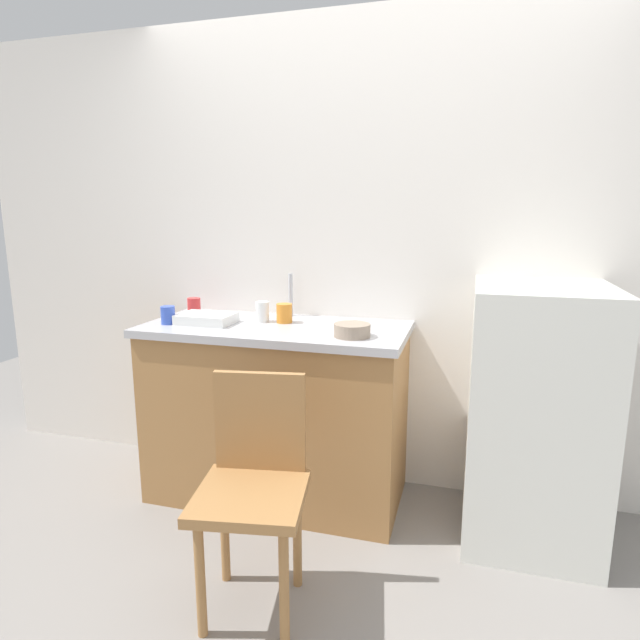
{
  "coord_description": "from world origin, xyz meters",
  "views": [
    {
      "loc": [
        0.53,
        -1.84,
        1.5
      ],
      "look_at": [
        -0.17,
        0.6,
        0.98
      ],
      "focal_mm": 29.92,
      "sensor_mm": 36.0,
      "label": 1
    }
  ],
  "objects_px": {
    "refrigerator": "(535,415)",
    "cup_orange": "(284,313)",
    "cup_white": "(262,312)",
    "cup_red": "(194,306)",
    "chair": "(254,481)",
    "dish_tray": "(206,319)",
    "terracotta_bowl": "(352,330)",
    "cup_blue": "(168,315)"
  },
  "relations": [
    {
      "from": "terracotta_bowl",
      "to": "chair",
      "type": "bearing_deg",
      "value": -109.94
    },
    {
      "from": "terracotta_bowl",
      "to": "cup_orange",
      "type": "relative_size",
      "value": 1.71
    },
    {
      "from": "cup_blue",
      "to": "cup_red",
      "type": "relative_size",
      "value": 0.96
    },
    {
      "from": "cup_blue",
      "to": "cup_red",
      "type": "height_order",
      "value": "cup_red"
    },
    {
      "from": "cup_white",
      "to": "terracotta_bowl",
      "type": "bearing_deg",
      "value": -20.74
    },
    {
      "from": "refrigerator",
      "to": "cup_white",
      "type": "distance_m",
      "value": 1.41
    },
    {
      "from": "refrigerator",
      "to": "chair",
      "type": "xyz_separation_m",
      "value": [
        -1.06,
        -0.76,
        -0.09
      ]
    },
    {
      "from": "refrigerator",
      "to": "cup_orange",
      "type": "distance_m",
      "value": 1.3
    },
    {
      "from": "cup_blue",
      "to": "cup_white",
      "type": "distance_m",
      "value": 0.48
    },
    {
      "from": "refrigerator",
      "to": "cup_white",
      "type": "relative_size",
      "value": 11.1
    },
    {
      "from": "terracotta_bowl",
      "to": "cup_orange",
      "type": "bearing_deg",
      "value": 152.59
    },
    {
      "from": "cup_orange",
      "to": "cup_blue",
      "type": "bearing_deg",
      "value": -160.76
    },
    {
      "from": "dish_tray",
      "to": "cup_white",
      "type": "bearing_deg",
      "value": 23.81
    },
    {
      "from": "refrigerator",
      "to": "cup_blue",
      "type": "relative_size",
      "value": 12.92
    },
    {
      "from": "chair",
      "to": "dish_tray",
      "type": "bearing_deg",
      "value": 118.12
    },
    {
      "from": "refrigerator",
      "to": "chair",
      "type": "relative_size",
      "value": 1.33
    },
    {
      "from": "chair",
      "to": "cup_white",
      "type": "height_order",
      "value": "cup_white"
    },
    {
      "from": "refrigerator",
      "to": "cup_blue",
      "type": "bearing_deg",
      "value": -176.56
    },
    {
      "from": "refrigerator",
      "to": "cup_blue",
      "type": "xyz_separation_m",
      "value": [
        -1.8,
        -0.11,
        0.39
      ]
    },
    {
      "from": "cup_white",
      "to": "cup_orange",
      "type": "bearing_deg",
      "value": 6.3
    },
    {
      "from": "refrigerator",
      "to": "cup_orange",
      "type": "relative_size",
      "value": 11.96
    },
    {
      "from": "dish_tray",
      "to": "terracotta_bowl",
      "type": "bearing_deg",
      "value": -5.95
    },
    {
      "from": "cup_blue",
      "to": "cup_white",
      "type": "xyz_separation_m",
      "value": [
        0.45,
        0.18,
        0.01
      ]
    },
    {
      "from": "cup_blue",
      "to": "cup_orange",
      "type": "relative_size",
      "value": 0.93
    },
    {
      "from": "terracotta_bowl",
      "to": "dish_tray",
      "type": "bearing_deg",
      "value": 174.05
    },
    {
      "from": "cup_orange",
      "to": "refrigerator",
      "type": "bearing_deg",
      "value": -4.1
    },
    {
      "from": "chair",
      "to": "dish_tray",
      "type": "xyz_separation_m",
      "value": [
        -0.56,
        0.72,
        0.46
      ]
    },
    {
      "from": "dish_tray",
      "to": "cup_red",
      "type": "height_order",
      "value": "cup_red"
    },
    {
      "from": "chair",
      "to": "cup_white",
      "type": "xyz_separation_m",
      "value": [
        -0.29,
        0.84,
        0.49
      ]
    },
    {
      "from": "refrigerator",
      "to": "cup_white",
      "type": "bearing_deg",
      "value": 176.8
    },
    {
      "from": "cup_blue",
      "to": "chair",
      "type": "bearing_deg",
      "value": -41.39
    },
    {
      "from": "refrigerator",
      "to": "cup_blue",
      "type": "height_order",
      "value": "refrigerator"
    },
    {
      "from": "cup_orange",
      "to": "dish_tray",
      "type": "bearing_deg",
      "value": -161.23
    },
    {
      "from": "cup_red",
      "to": "cup_blue",
      "type": "bearing_deg",
      "value": -91.45
    },
    {
      "from": "dish_tray",
      "to": "cup_red",
      "type": "xyz_separation_m",
      "value": [
        -0.18,
        0.19,
        0.02
      ]
    },
    {
      "from": "cup_white",
      "to": "cup_red",
      "type": "distance_m",
      "value": 0.45
    },
    {
      "from": "cup_white",
      "to": "cup_red",
      "type": "xyz_separation_m",
      "value": [
        -0.44,
        0.07,
        -0.01
      ]
    },
    {
      "from": "cup_red",
      "to": "cup_orange",
      "type": "bearing_deg",
      "value": -6.16
    },
    {
      "from": "refrigerator",
      "to": "terracotta_bowl",
      "type": "distance_m",
      "value": 0.92
    },
    {
      "from": "dish_tray",
      "to": "refrigerator",
      "type": "bearing_deg",
      "value": 1.45
    },
    {
      "from": "chair",
      "to": "cup_blue",
      "type": "height_order",
      "value": "cup_blue"
    },
    {
      "from": "refrigerator",
      "to": "terracotta_bowl",
      "type": "bearing_deg",
      "value": -171.54
    }
  ]
}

